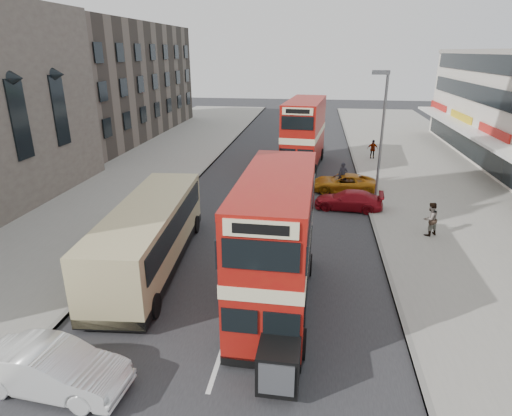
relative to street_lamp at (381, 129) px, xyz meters
The scene contains 16 objects.
road_surface 8.33m from the street_lamp, 162.95° to the left, with size 12.00×90.00×0.01m, color #28282B.
pavement_right 7.50m from the street_lamp, 20.06° to the left, with size 12.00×90.00×0.15m, color gray.
pavement_left 19.22m from the street_lamp, behind, with size 12.00×90.00×0.15m, color gray.
kerb_left 13.62m from the street_lamp, behind, with size 0.20×90.00×0.16m, color gray.
kerb_right 5.13m from the street_lamp, 101.90° to the left, with size 0.20×90.00×0.16m, color gray.
brick_terrace 34.86m from the street_lamp, 144.96° to the left, with size 14.00×28.00×12.00m, color #66594C.
street_lamp is the anchor object (origin of this frame).
bus_main 13.36m from the street_lamp, 112.66° to the right, with size 2.60×9.01×4.95m.
bus_second 10.15m from the street_lamp, 118.72° to the left, with size 3.45×9.83×5.30m.
coach 15.00m from the street_lamp, 138.00° to the right, with size 3.39×10.40×2.71m.
car_left_front 20.91m from the street_lamp, 122.06° to the right, with size 1.51×4.33×1.43m, color white.
car_right_a 4.64m from the street_lamp, 146.70° to the right, with size 1.67×4.11×1.19m, color maroon.
car_right_b 5.15m from the street_lamp, 127.02° to the left, with size 2.05×4.44×1.23m, color #C27113.
pedestrian_near 6.49m from the street_lamp, 65.43° to the right, with size 0.66×0.45×1.80m, color gray.
pedestrian_far 12.76m from the street_lamp, 84.30° to the left, with size 0.95×0.40×1.63m, color gray.
cyclist 5.12m from the street_lamp, 127.63° to the left, with size 0.78×1.68×2.03m.
Camera 1 is at (2.69, -8.24, 9.18)m, focal length 29.96 mm.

